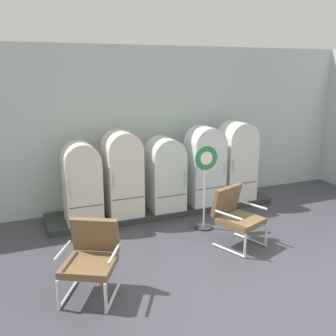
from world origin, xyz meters
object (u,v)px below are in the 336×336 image
(refrigerator_1, at_px, (122,171))
(sign_stand, at_px, (205,190))
(refrigerator_3, at_px, (205,163))
(armchair_left, at_px, (91,256))
(refrigerator_0, at_px, (82,180))
(refrigerator_4, at_px, (237,158))
(armchair_right, at_px, (236,214))
(refrigerator_2, at_px, (165,172))

(refrigerator_1, distance_m, sign_stand, 1.58)
(refrigerator_3, xyz_separation_m, armchair_left, (-2.77, -2.23, -0.43))
(refrigerator_1, relative_size, armchair_left, 1.67)
(refrigerator_0, xyz_separation_m, refrigerator_4, (3.22, 0.01, 0.10))
(refrigerator_1, xyz_separation_m, armchair_right, (1.37, -1.76, -0.43))
(refrigerator_1, relative_size, sign_stand, 1.05)
(refrigerator_2, bearing_deg, refrigerator_1, 178.90)
(refrigerator_1, bearing_deg, sign_stand, -39.19)
(refrigerator_1, xyz_separation_m, refrigerator_2, (0.85, -0.02, -0.10))
(refrigerator_3, bearing_deg, refrigerator_2, 178.26)
(refrigerator_4, xyz_separation_m, sign_stand, (-1.25, -0.96, -0.26))
(refrigerator_2, distance_m, refrigerator_4, 1.61)
(refrigerator_4, bearing_deg, sign_stand, -142.54)
(armchair_right, bearing_deg, sign_stand, 101.56)
(refrigerator_1, relative_size, refrigerator_2, 1.12)
(refrigerator_0, relative_size, refrigerator_4, 0.88)
(refrigerator_3, height_order, sign_stand, refrigerator_3)
(refrigerator_3, xyz_separation_m, refrigerator_4, (0.76, 0.01, 0.03))
(refrigerator_0, distance_m, refrigerator_2, 1.61)
(refrigerator_0, distance_m, armchair_right, 2.75)
(refrigerator_0, xyz_separation_m, refrigerator_1, (0.76, 0.04, 0.08))
(refrigerator_4, relative_size, armchair_left, 1.71)
(sign_stand, bearing_deg, refrigerator_0, 154.33)
(refrigerator_3, bearing_deg, sign_stand, -117.49)
(refrigerator_3, distance_m, armchair_left, 3.58)
(refrigerator_2, relative_size, armchair_left, 1.48)
(refrigerator_4, bearing_deg, armchair_left, -147.55)
(armchair_right, bearing_deg, refrigerator_3, 79.00)
(refrigerator_1, relative_size, armchair_right, 1.67)
(refrigerator_3, relative_size, refrigerator_4, 0.97)
(refrigerator_1, height_order, refrigerator_4, refrigerator_4)
(refrigerator_1, bearing_deg, armchair_left, -115.21)
(refrigerator_0, bearing_deg, refrigerator_2, 0.84)
(refrigerator_0, height_order, refrigerator_3, refrigerator_3)
(armchair_left, bearing_deg, armchair_right, 11.94)
(refrigerator_0, height_order, refrigerator_4, refrigerator_4)
(refrigerator_3, xyz_separation_m, sign_stand, (-0.49, -0.94, -0.23))
(refrigerator_3, relative_size, armchair_right, 1.66)
(refrigerator_1, distance_m, refrigerator_4, 2.46)
(refrigerator_4, bearing_deg, refrigerator_0, -179.81)
(refrigerator_1, relative_size, refrigerator_3, 1.00)
(refrigerator_2, xyz_separation_m, armchair_left, (-1.92, -2.26, -0.33))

